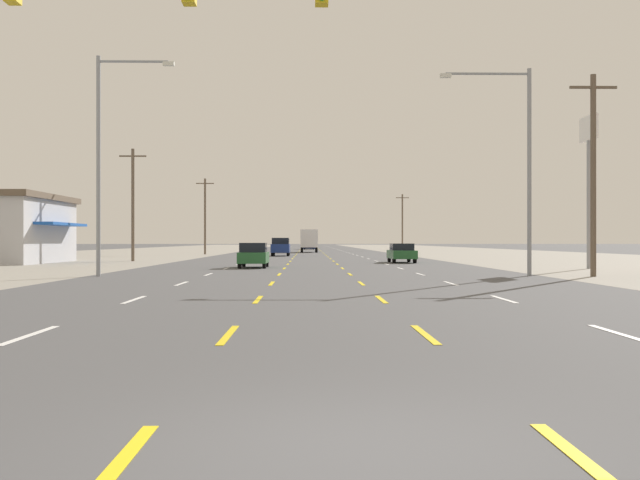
% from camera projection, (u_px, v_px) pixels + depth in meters
% --- Properties ---
extents(ground_plane, '(572.00, 572.00, 0.00)m').
position_uv_depth(ground_plane, '(311.00, 257.00, 71.59)').
color(ground_plane, '#4C4C4F').
extents(lot_apron_left, '(28.00, 440.00, 0.01)m').
position_uv_depth(lot_apron_left, '(65.00, 257.00, 71.16)').
color(lot_apron_left, gray).
rests_on(lot_apron_left, ground).
extents(lot_apron_right, '(28.00, 440.00, 0.01)m').
position_uv_depth(lot_apron_right, '(554.00, 257.00, 72.02)').
color(lot_apron_right, gray).
rests_on(lot_apron_right, ground).
extents(lane_markings, '(10.64, 227.60, 0.01)m').
position_uv_depth(lane_markings, '(310.00, 251.00, 110.09)').
color(lane_markings, white).
rests_on(lane_markings, ground).
extents(signal_span_wire, '(27.06, 0.53, 9.56)m').
position_uv_depth(signal_span_wire, '(295.00, 79.00, 16.24)').
color(signal_span_wire, brown).
rests_on(signal_span_wire, ground).
extents(hatchback_inner_left_nearest, '(1.72, 3.90, 1.54)m').
position_uv_depth(hatchback_inner_left_nearest, '(254.00, 255.00, 43.89)').
color(hatchback_inner_left_nearest, '#235B2D').
rests_on(hatchback_inner_left_nearest, ground).
extents(sedan_far_right_near, '(1.80, 4.50, 1.46)m').
position_uv_depth(sedan_far_right_near, '(402.00, 253.00, 53.96)').
color(sedan_far_right_near, '#235B2D').
rests_on(sedan_far_right_near, ground).
extents(suv_inner_left_mid, '(1.98, 4.90, 1.98)m').
position_uv_depth(suv_inner_left_mid, '(281.00, 247.00, 77.68)').
color(suv_inner_left_mid, navy).
rests_on(suv_inner_left_mid, ground).
extents(box_truck_center_turn_midfar, '(2.40, 7.20, 3.23)m').
position_uv_depth(box_truck_center_turn_midfar, '(309.00, 240.00, 101.18)').
color(box_truck_center_turn_midfar, navy).
rests_on(box_truck_center_turn_midfar, ground).
extents(suv_center_turn_far, '(1.98, 4.90, 1.98)m').
position_uv_depth(suv_center_turn_far, '(309.00, 244.00, 134.47)').
color(suv_center_turn_far, black).
rests_on(suv_center_turn_far, ground).
extents(pole_sign_right_row_1, '(0.24, 2.33, 9.11)m').
position_uv_depth(pole_sign_right_row_1, '(589.00, 152.00, 42.16)').
color(pole_sign_right_row_1, gray).
rests_on(pole_sign_right_row_1, ground).
extents(streetlight_left_row_0, '(3.64, 0.26, 10.33)m').
position_uv_depth(streetlight_left_row_0, '(105.00, 151.00, 33.16)').
color(streetlight_left_row_0, gray).
rests_on(streetlight_left_row_0, ground).
extents(streetlight_right_row_0, '(4.34, 0.26, 9.82)m').
position_uv_depth(streetlight_right_row_0, '(520.00, 155.00, 33.49)').
color(streetlight_right_row_0, gray).
rests_on(streetlight_right_row_0, ground).
extents(utility_pole_right_row_0, '(2.20, 0.26, 9.41)m').
position_uv_depth(utility_pole_right_row_0, '(593.00, 171.00, 32.95)').
color(utility_pole_right_row_0, brown).
rests_on(utility_pole_right_row_0, ground).
extents(utility_pole_left_row_1, '(2.20, 0.26, 9.16)m').
position_uv_depth(utility_pole_left_row_1, '(133.00, 203.00, 57.67)').
color(utility_pole_left_row_1, brown).
rests_on(utility_pole_left_row_1, ground).
extents(utility_pole_left_row_2, '(2.20, 0.26, 9.29)m').
position_uv_depth(utility_pole_left_row_2, '(205.00, 215.00, 86.82)').
color(utility_pole_left_row_2, brown).
rests_on(utility_pole_left_row_2, ground).
extents(utility_pole_right_row_3, '(2.20, 0.26, 9.52)m').
position_uv_depth(utility_pole_right_row_3, '(402.00, 221.00, 119.51)').
color(utility_pole_right_row_3, brown).
rests_on(utility_pole_right_row_3, ground).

